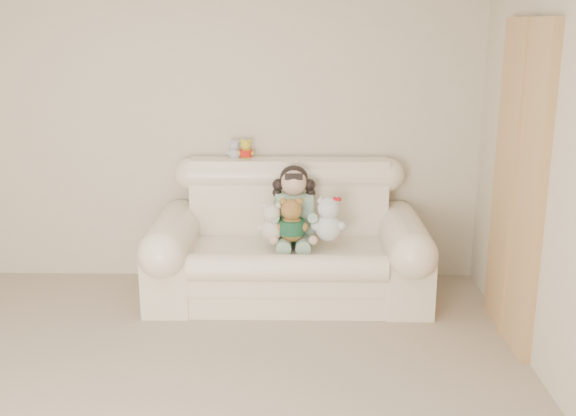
{
  "coord_description": "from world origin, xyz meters",
  "views": [
    {
      "loc": [
        0.8,
        -2.96,
        2.07
      ],
      "look_at": [
        0.72,
        1.9,
        0.75
      ],
      "focal_mm": 42.78,
      "sensor_mm": 36.0,
      "label": 1
    }
  ],
  "objects_px": {
    "cream_teddy": "(271,218)",
    "brown_teddy": "(291,216)",
    "white_cat": "(328,214)",
    "sofa": "(288,234)",
    "seated_child": "(294,205)"
  },
  "relations": [
    {
      "from": "cream_teddy",
      "to": "brown_teddy",
      "type": "bearing_deg",
      "value": 12.24
    },
    {
      "from": "white_cat",
      "to": "cream_teddy",
      "type": "relative_size",
      "value": 1.17
    },
    {
      "from": "sofa",
      "to": "white_cat",
      "type": "bearing_deg",
      "value": -17.32
    },
    {
      "from": "white_cat",
      "to": "sofa",
      "type": "bearing_deg",
      "value": 161.81
    },
    {
      "from": "white_cat",
      "to": "cream_teddy",
      "type": "bearing_deg",
      "value": -179.53
    },
    {
      "from": "seated_child",
      "to": "brown_teddy",
      "type": "relative_size",
      "value": 1.58
    },
    {
      "from": "sofa",
      "to": "cream_teddy",
      "type": "relative_size",
      "value": 6.09
    },
    {
      "from": "brown_teddy",
      "to": "sofa",
      "type": "bearing_deg",
      "value": 118.69
    },
    {
      "from": "white_cat",
      "to": "cream_teddy",
      "type": "height_order",
      "value": "white_cat"
    },
    {
      "from": "cream_teddy",
      "to": "white_cat",
      "type": "bearing_deg",
      "value": 16.87
    },
    {
      "from": "seated_child",
      "to": "sofa",
      "type": "bearing_deg",
      "value": -122.09
    },
    {
      "from": "brown_teddy",
      "to": "white_cat",
      "type": "height_order",
      "value": "white_cat"
    },
    {
      "from": "seated_child",
      "to": "brown_teddy",
      "type": "xyz_separation_m",
      "value": [
        -0.02,
        -0.19,
        -0.03
      ]
    },
    {
      "from": "cream_teddy",
      "to": "sofa",
      "type": "bearing_deg",
      "value": 55.41
    },
    {
      "from": "sofa",
      "to": "white_cat",
      "type": "relative_size",
      "value": 5.21
    }
  ]
}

